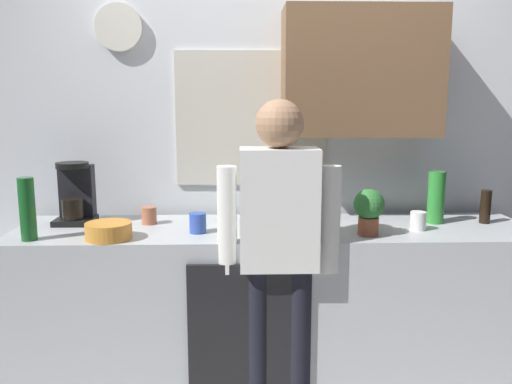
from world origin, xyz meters
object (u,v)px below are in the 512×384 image
object	(u,v)px
bottle_clear_soda	(436,197)
dish_soap	(269,211)
mixing_bowl	(109,231)
cup_blue_mug	(198,223)
potted_plant	(369,209)
cup_white_mug	(418,221)
person_at_sink	(279,241)
cup_terracotta_mug	(149,216)
bottle_olive_oil	(253,210)
bottle_dark_sauce	(485,207)
bottle_green_wine	(27,209)
coffee_maker	(76,196)

from	to	relation	value
bottle_clear_soda	dish_soap	size ratio (longest dim) A/B	1.56
mixing_bowl	cup_blue_mug	bearing A→B (deg)	14.82
potted_plant	dish_soap	distance (m)	0.52
mixing_bowl	cup_white_mug	bearing A→B (deg)	5.01
cup_white_mug	mixing_bowl	size ratio (longest dim) A/B	0.43
bottle_clear_soda	person_at_sink	xyz separation A→B (m)	(-0.87, -0.38, -0.13)
cup_terracotta_mug	potted_plant	bearing A→B (deg)	-13.69
mixing_bowl	person_at_sink	size ratio (longest dim) A/B	0.14
cup_blue_mug	person_at_sink	distance (m)	0.44
bottle_olive_oil	cup_terracotta_mug	distance (m)	0.61
bottle_olive_oil	mixing_bowl	distance (m)	0.70
bottle_olive_oil	bottle_dark_sauce	bearing A→B (deg)	9.84
dish_soap	bottle_clear_soda	bearing A→B (deg)	2.43
bottle_olive_oil	person_at_sink	distance (m)	0.22
cup_terracotta_mug	bottle_olive_oil	bearing A→B (deg)	-24.38
bottle_dark_sauce	dish_soap	world-z (taller)	same
bottle_green_wine	cup_blue_mug	world-z (taller)	bottle_green_wine
bottle_clear_soda	cup_blue_mug	xyz separation A→B (m)	(-1.26, -0.18, -0.09)
coffee_maker	cup_blue_mug	distance (m)	0.73
cup_white_mug	bottle_clear_soda	bearing A→B (deg)	46.79
cup_blue_mug	cup_terracotta_mug	xyz separation A→B (m)	(-0.28, 0.20, -0.00)
bottle_olive_oil	dish_soap	distance (m)	0.22
cup_white_mug	dish_soap	distance (m)	0.76
bottle_green_wine	bottle_dark_sauce	distance (m)	2.34
coffee_maker	cup_blue_mug	bearing A→B (deg)	-20.49
bottle_clear_soda	bottle_dark_sauce	bearing A→B (deg)	-2.46
cup_blue_mug	dish_soap	world-z (taller)	dish_soap
bottle_clear_soda	person_at_sink	size ratio (longest dim) A/B	0.17
bottle_olive_oil	cup_blue_mug	world-z (taller)	bottle_olive_oil
bottle_clear_soda	bottle_dark_sauce	xyz separation A→B (m)	(0.27, -0.01, -0.05)
bottle_green_wine	person_at_sink	world-z (taller)	person_at_sink
bottle_clear_soda	mixing_bowl	size ratio (longest dim) A/B	1.27
bottle_clear_soda	cup_white_mug	distance (m)	0.23
coffee_maker	cup_terracotta_mug	xyz separation A→B (m)	(0.40, -0.05, -0.10)
dish_soap	person_at_sink	bearing A→B (deg)	-85.64
cup_terracotta_mug	dish_soap	bearing A→B (deg)	-5.19
bottle_dark_sauce	potted_plant	world-z (taller)	potted_plant
bottle_olive_oil	potted_plant	size ratio (longest dim) A/B	1.09
bottle_dark_sauce	mixing_bowl	distance (m)	1.97
person_at_sink	cup_blue_mug	bearing A→B (deg)	151.16
potted_plant	person_at_sink	xyz separation A→B (m)	(-0.45, -0.13, -0.12)
coffee_maker	dish_soap	distance (m)	1.05
bottle_olive_oil	mixing_bowl	bearing A→B (deg)	-175.12
bottle_green_wine	dish_soap	world-z (taller)	bottle_green_wine
bottle_olive_oil	cup_white_mug	distance (m)	0.85
dish_soap	mixing_bowl	bearing A→B (deg)	-162.23
cup_terracotta_mug	person_at_sink	distance (m)	0.78
mixing_bowl	dish_soap	world-z (taller)	dish_soap
cup_blue_mug	cup_terracotta_mug	world-z (taller)	cup_blue_mug
bottle_clear_soda	cup_blue_mug	world-z (taller)	bottle_clear_soda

